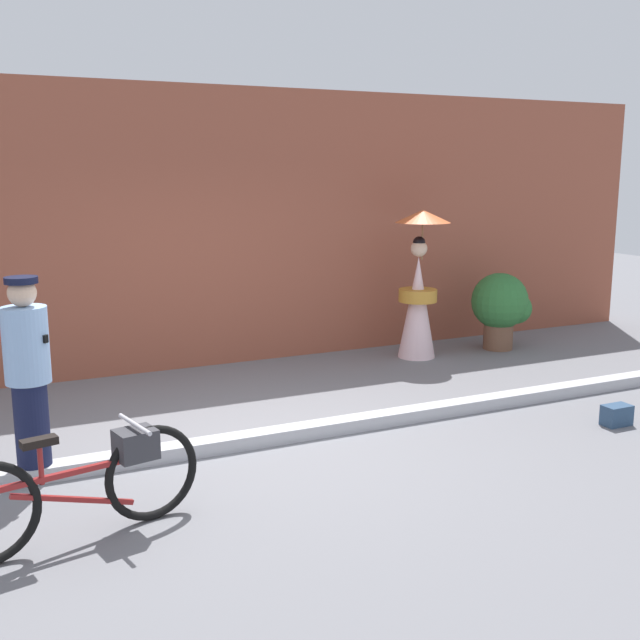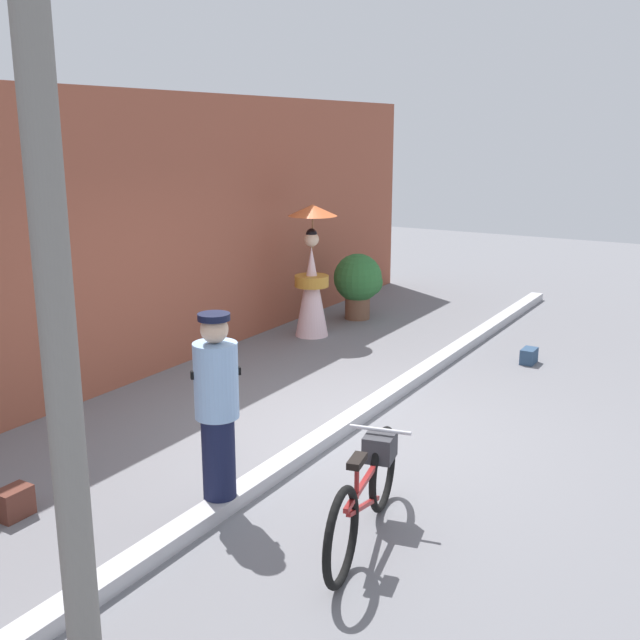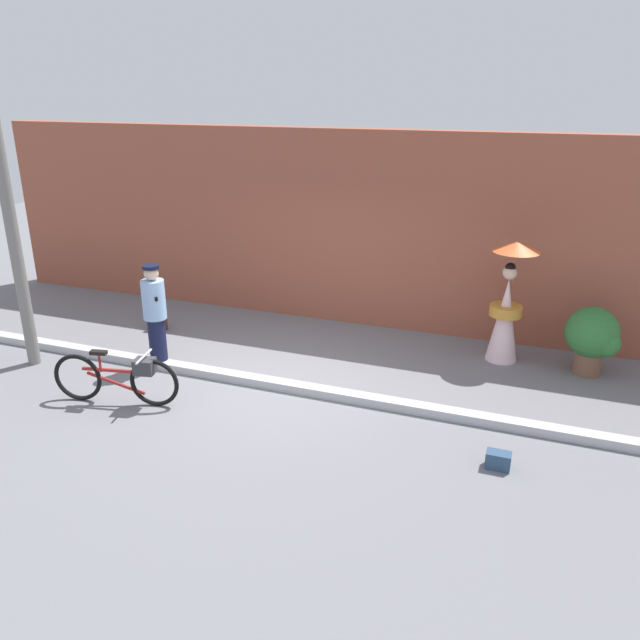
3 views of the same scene
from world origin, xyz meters
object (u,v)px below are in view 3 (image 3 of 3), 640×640
backpack_on_pavement (158,323)px  backpack_spare (498,460)px  utility_pole (8,208)px  person_with_parasol (507,305)px  potted_plant_by_door (593,337)px  person_officer (155,314)px  bicycle_near_officer (120,377)px

backpack_on_pavement → backpack_spare: backpack_on_pavement is taller
backpack_spare → utility_pole: utility_pole is taller
person_with_parasol → potted_plant_by_door: 1.30m
person_with_parasol → potted_plant_by_door: bearing=-4.8°
person_officer → backpack_on_pavement: bearing=125.0°
backpack_on_pavement → utility_pole: size_ratio=0.06×
potted_plant_by_door → utility_pole: utility_pole is taller
backpack_on_pavement → utility_pole: bearing=-117.9°
bicycle_near_officer → person_with_parasol: size_ratio=0.92×
person_officer → potted_plant_by_door: person_officer is taller
person_officer → backpack_spare: (5.11, -0.99, -0.75)m
potted_plant_by_door → person_officer: bearing=-161.7°
bicycle_near_officer → potted_plant_by_door: 6.71m
potted_plant_by_door → backpack_spare: potted_plant_by_door is taller
bicycle_near_officer → person_with_parasol: person_with_parasol is taller
potted_plant_by_door → utility_pole: (-8.00, -2.59, 1.80)m
bicycle_near_officer → backpack_on_pavement: 2.73m
utility_pole → person_with_parasol: bearing=21.7°
utility_pole → bicycle_near_officer: bearing=-16.3°
backpack_spare → potted_plant_by_door: bearing=71.6°
potted_plant_by_door → person_with_parasol: bearing=175.2°
potted_plant_by_door → utility_pole: size_ratio=0.22×
bicycle_near_officer → backpack_spare: 4.90m
person_officer → person_with_parasol: bearing=23.6°
bicycle_near_officer → utility_pole: utility_pole is taller
person_officer → person_with_parasol: (4.85, 2.12, 0.05)m
bicycle_near_officer → backpack_spare: bicycle_near_officer is taller
backpack_spare → bicycle_near_officer: bearing=-177.7°
person_officer → backpack_spare: size_ratio=5.87×
person_with_parasol → bicycle_near_officer: bearing=-144.5°
person_officer → utility_pole: bearing=-163.3°
person_officer → utility_pole: 2.51m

